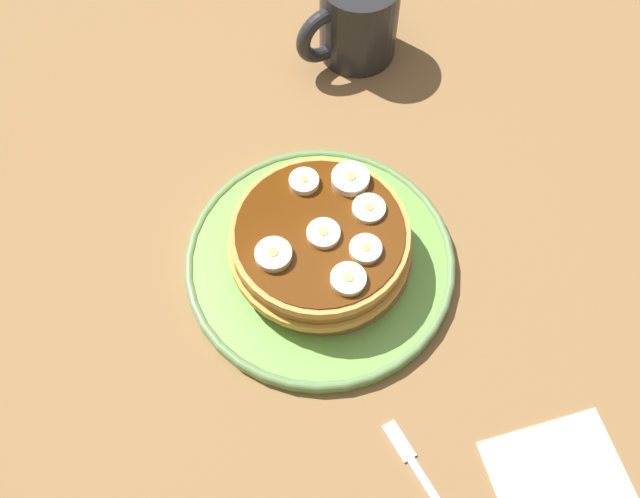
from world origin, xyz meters
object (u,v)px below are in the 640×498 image
Objects in this scene: banana_slice_4 at (350,179)px; banana_slice_6 at (304,182)px; plate at (320,261)px; banana_slice_1 at (348,279)px; banana_slice_2 at (369,209)px; banana_slice_5 at (365,249)px; banana_slice_0 at (320,236)px; pancake_stack at (321,244)px; banana_slice_3 at (271,251)px; napkin at (564,489)px; fork at (425,482)px; coffee_mug at (356,19)px.

banana_slice_6 is at bearing -29.74° from banana_slice_4.
plate is 8.10cm from banana_slice_1.
banana_slice_2 reaches higher than plate.
banana_slice_6 is (0.71, -8.74, 0.03)cm from banana_slice_5.
plate is at bearing -6.58° from banana_slice_2.
banana_slice_0 is at bearing -51.74° from banana_slice_5.
banana_slice_6 reaches higher than pancake_stack.
banana_slice_6 is (-1.87, -5.48, 0.05)cm from banana_slice_0.
banana_slice_0 is 4.45cm from banana_slice_3.
plate is 7.43cm from banana_slice_5.
banana_slice_3 is 8.13cm from banana_slice_5.
banana_slice_2 is at bearing 179.85° from banana_slice_0.
banana_slice_2 is 28.38cm from napkin.
banana_slice_4 reaches higher than banana_slice_2.
banana_slice_0 reaches higher than plate.
banana_slice_3 is 1.17× the size of banana_slice_6.
banana_slice_2 is 0.27× the size of napkin.
banana_slice_5 and banana_slice_6 have the same top height.
pancake_stack is at bearing -142.60° from plate.
banana_slice_5 is (-2.58, 3.27, 0.02)cm from banana_slice_0.
banana_slice_6 reaches higher than banana_slice_0.
banana_slice_0 is 0.98× the size of banana_slice_2.
banana_slice_3 is at bearing -55.26° from banana_slice_1.
banana_slice_4 is at bearing -148.41° from banana_slice_0.
fork is (9.17, -6.59, 0.10)cm from napkin.
banana_slice_0 is at bearing 166.97° from banana_slice_3.
banana_slice_2 is 0.25× the size of coffee_mug.
banana_slice_2 is 0.94× the size of banana_slice_3.
banana_slice_1 and banana_slice_6 have the same top height.
banana_slice_0 and banana_slice_5 have the same top height.
plate is 8.44× the size of banana_slice_2.
pancake_stack is 29.00cm from napkin.
fork is at bearing 67.97° from banana_slice_2.
banana_slice_4 is (-0.33, -3.41, 0.19)cm from banana_slice_2.
banana_slice_4 is 0.27× the size of fork.
banana_slice_5 is at bearing 66.18° from banana_slice_4.
banana_slice_6 is at bearing -108.86° from banana_slice_0.
coffee_mug reaches higher than banana_slice_1.
banana_slice_4 is 31.73cm from napkin.
pancake_stack is 5.74cm from banana_slice_3.
napkin is (-3.28, 24.34, -6.64)cm from banana_slice_5.
banana_slice_2 is 25.30cm from coffee_mug.
banana_slice_3 is 10.14cm from banana_slice_4.
banana_slice_5 is (-2.85, -1.59, -0.02)cm from banana_slice_1.
plate is 2.10× the size of coffee_mug.
plate is at bearing 73.36° from banana_slice_6.
banana_slice_5 is 19.82cm from fork.
banana_slice_4 reaches higher than pancake_stack.
banana_slice_3 is at bearing -70.38° from napkin.
napkin is (-0.67, 27.60, -6.56)cm from banana_slice_2.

